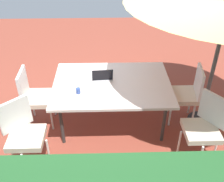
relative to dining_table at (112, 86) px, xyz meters
name	(u,v)px	position (x,y,z in m)	size (l,w,h in m)	color
ground_plane	(112,120)	(0.00, 0.00, -0.71)	(10.00, 10.00, 0.02)	brown
dining_table	(112,86)	(0.00, 0.00, 0.00)	(1.80, 1.29, 0.75)	silver
chair_east	(35,95)	(1.21, 0.02, -0.15)	(0.46, 0.46, 0.98)	beige
chair_west	(187,92)	(-1.20, 0.01, -0.15)	(0.49, 0.48, 0.98)	beige
chair_northeast	(23,132)	(1.19, 0.85, -0.15)	(0.59, 0.59, 0.98)	beige
chair_northwest	(205,126)	(-1.23, 0.79, -0.15)	(0.58, 0.58, 0.98)	beige
laptop	(102,77)	(0.15, -0.12, 0.09)	(0.34, 0.27, 0.21)	#B7B7BC
cup	(78,91)	(0.50, 0.26, 0.09)	(0.06, 0.06, 0.09)	#334C99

